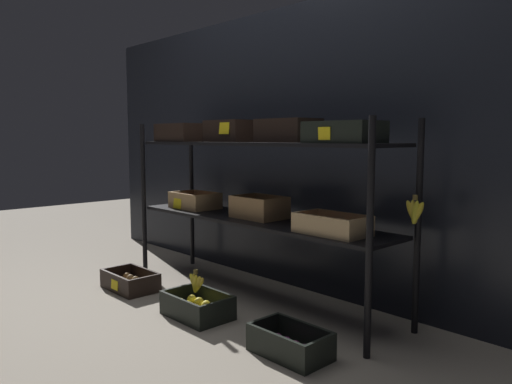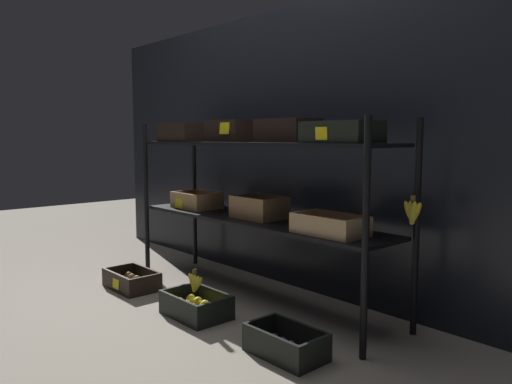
# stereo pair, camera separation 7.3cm
# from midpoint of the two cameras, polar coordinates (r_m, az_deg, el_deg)

# --- Properties ---
(ground_plane) EXTENTS (10.00, 10.00, 0.00)m
(ground_plane) POSITION_cam_midpoint_polar(r_m,az_deg,el_deg) (3.10, 0.69, -12.06)
(ground_plane) COLOR gray
(storefront_wall) EXTENTS (4.28, 0.12, 1.80)m
(storefront_wall) POSITION_cam_midpoint_polar(r_m,az_deg,el_deg) (3.23, 6.06, 4.94)
(storefront_wall) COLOR black
(storefront_wall) RESTS_ON ground_plane
(display_rack) EXTENTS (1.99, 0.45, 1.08)m
(display_rack) POSITION_cam_midpoint_polar(r_m,az_deg,el_deg) (2.94, 0.61, 1.90)
(display_rack) COLOR black
(display_rack) RESTS_ON ground_plane
(crate_ground_kiwi) EXTENTS (0.38, 0.24, 0.12)m
(crate_ground_kiwi) POSITION_cam_midpoint_polar(r_m,az_deg,el_deg) (3.36, -13.47, -9.97)
(crate_ground_kiwi) COLOR black
(crate_ground_kiwi) RESTS_ON ground_plane
(crate_ground_lemon) EXTENTS (0.37, 0.25, 0.13)m
(crate_ground_lemon) POSITION_cam_midpoint_polar(r_m,az_deg,el_deg) (2.80, -6.13, -13.02)
(crate_ground_lemon) COLOR black
(crate_ground_lemon) RESTS_ON ground_plane
(crate_ground_plum) EXTENTS (0.36, 0.21, 0.13)m
(crate_ground_plum) POSITION_cam_midpoint_polar(r_m,az_deg,el_deg) (2.33, 4.37, -17.19)
(crate_ground_plum) COLOR black
(crate_ground_plum) RESTS_ON ground_plane
(banana_bunch_loose) EXTENTS (0.15, 0.05, 0.13)m
(banana_bunch_loose) POSITION_cam_midpoint_polar(r_m,az_deg,el_deg) (2.77, -6.30, -10.29)
(banana_bunch_loose) COLOR brown
(banana_bunch_loose) RESTS_ON crate_ground_lemon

